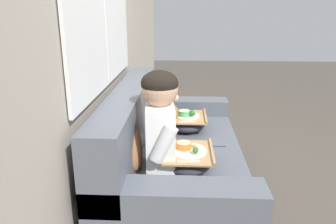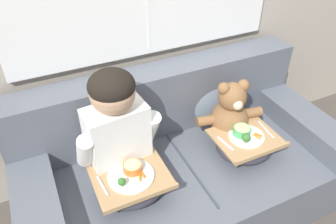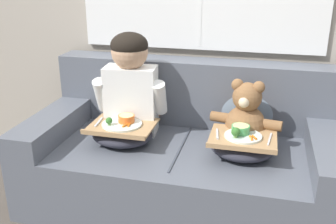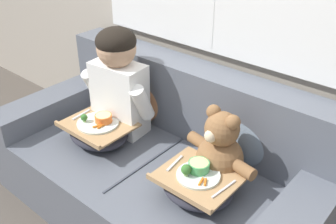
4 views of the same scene
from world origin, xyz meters
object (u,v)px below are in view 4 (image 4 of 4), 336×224
object	(u,v)px
throw_pillow_behind_child	(142,92)
teddy_bear	(220,151)
child_figure	(118,77)
lap_tray_child	(99,131)
throw_pillow_behind_teddy	(240,133)
lap_tray_teddy	(198,184)
couch	(162,168)

from	to	relation	value
throw_pillow_behind_child	teddy_bear	bearing A→B (deg)	-14.81
child_figure	teddy_bear	xyz separation A→B (m)	(0.74, -0.00, -0.19)
lap_tray_child	throw_pillow_behind_teddy	bearing A→B (deg)	26.90
throw_pillow_behind_teddy	child_figure	distance (m)	0.79
teddy_bear	lap_tray_teddy	size ratio (longest dim) A/B	1.16
child_figure	throw_pillow_behind_teddy	bearing A→B (deg)	14.48
throw_pillow_behind_child	child_figure	xyz separation A→B (m)	(0.00, -0.19, 0.18)
teddy_bear	lap_tray_teddy	world-z (taller)	teddy_bear
throw_pillow_behind_child	lap_tray_child	world-z (taller)	throw_pillow_behind_child
couch	throw_pillow_behind_teddy	bearing A→B (deg)	31.65
couch	throw_pillow_behind_teddy	world-z (taller)	couch
throw_pillow_behind_child	lap_tray_teddy	xyz separation A→B (m)	(0.74, -0.38, -0.11)
child_figure	lap_tray_child	xyz separation A→B (m)	(0.00, -0.18, -0.30)
child_figure	lap_tray_teddy	size ratio (longest dim) A/B	1.74
couch	lap_tray_teddy	world-z (taller)	couch
couch	lap_tray_child	bearing A→B (deg)	-158.28
child_figure	teddy_bear	bearing A→B (deg)	-0.34
teddy_bear	lap_tray_child	distance (m)	0.77
couch	lap_tray_teddy	size ratio (longest dim) A/B	5.02
lap_tray_child	throw_pillow_behind_child	bearing A→B (deg)	90.05
couch	teddy_bear	distance (m)	0.46
throw_pillow_behind_child	lap_tray_child	size ratio (longest dim) A/B	1.01
child_figure	lap_tray_teddy	world-z (taller)	child_figure
couch	teddy_bear	xyz separation A→B (m)	(0.37, 0.03, 0.28)
child_figure	lap_tray_child	bearing A→B (deg)	-89.94
throw_pillow_behind_child	child_figure	size ratio (longest dim) A/B	0.60
throw_pillow_behind_teddy	lap_tray_child	bearing A→B (deg)	-153.10
throw_pillow_behind_child	teddy_bear	size ratio (longest dim) A/B	0.90
throw_pillow_behind_teddy	teddy_bear	size ratio (longest dim) A/B	0.89
couch	child_figure	bearing A→B (deg)	174.29
lap_tray_child	couch	bearing A→B (deg)	21.72
throw_pillow_behind_child	throw_pillow_behind_teddy	distance (m)	0.74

